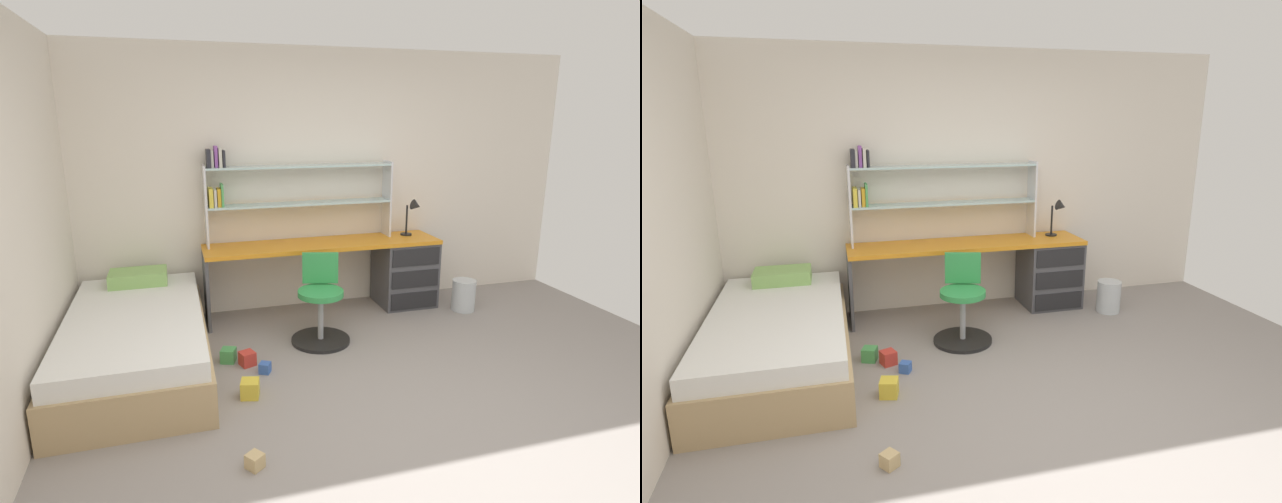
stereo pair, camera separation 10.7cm
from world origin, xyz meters
The scene contains 13 objects.
ground_plane centered at (0.00, 0.00, -0.01)m, with size 5.61×5.76×0.02m, color gray.
room_shell centered at (-1.18, 1.19, 1.29)m, with size 5.61×5.76×2.59m.
desk centered at (0.65, 2.09, 0.41)m, with size 2.35×0.52×0.73m.
bookshelf_hutch centered at (-0.38, 2.24, 1.27)m, with size 1.86×0.22×0.95m.
desk_lamp centered at (0.99, 2.13, 0.98)m, with size 0.20×0.17×0.38m.
swivel_chair centered at (-0.22, 1.44, 0.30)m, with size 0.52×0.52×0.77m.
bed_platform centered at (-1.75, 1.36, 0.23)m, with size 1.07×2.03×0.58m.
waste_bin centered at (1.40, 1.73, 0.16)m, with size 0.24×0.24×0.32m, color silver.
toy_block_yellow_0 centered at (-0.97, 0.66, 0.06)m, with size 0.13×0.13×0.13m, color gold.
toy_block_blue_1 centered at (-0.80, 0.98, 0.04)m, with size 0.08×0.08×0.08m, color #3860B7.
toy_block_green_2 centered at (-1.06, 1.25, 0.06)m, with size 0.11×0.11×0.11m, color #479E51.
toy_block_red_3 centered at (-0.92, 1.15, 0.06)m, with size 0.11×0.11×0.11m, color red.
toy_block_natural_4 centered at (-1.06, -0.11, 0.04)m, with size 0.09×0.09×0.09m, color tan.
Camera 2 is at (-1.30, -2.62, 1.93)m, focal length 28.59 mm.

